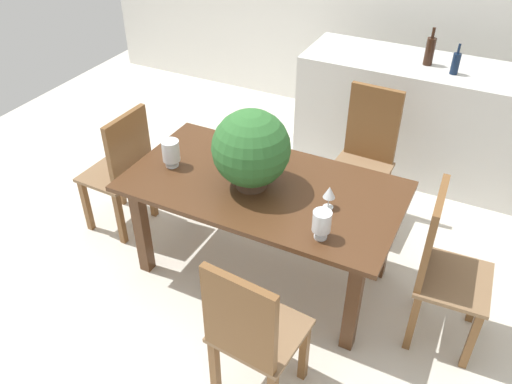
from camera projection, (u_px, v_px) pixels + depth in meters
The scene contains 14 objects.
ground_plane at pixel (267, 263), 3.79m from camera, with size 7.04×7.04×0.00m, color silver.
dining_table at pixel (263, 198), 3.36m from camera, with size 1.73×0.93×0.75m.
chair_near_right at pixel (250, 332), 2.60m from camera, with size 0.47×0.46×0.99m.
chair_head_end at pixel (123, 167), 3.82m from camera, with size 0.42×0.46×0.99m.
chair_far_right at pixel (365, 152), 3.93m from camera, with size 0.44×0.49×1.06m.
chair_foot_end at pixel (441, 262), 2.99m from camera, with size 0.43×0.47×1.02m.
flower_centerpiece at pixel (251, 149), 3.12m from camera, with size 0.48×0.48×0.51m.
crystal_vase_left at pixel (322, 222), 2.82m from camera, with size 0.10×0.10×0.17m.
crystal_vase_center_near at pixel (171, 151), 3.40m from camera, with size 0.12×0.12×0.19m.
crystal_vase_right at pixel (233, 136), 3.55m from camera, with size 0.10×0.10×0.20m.
wine_glass at pixel (329, 193), 3.04m from camera, with size 0.07×0.07×0.15m.
kitchen_counter at pixel (416, 119), 4.53m from camera, with size 1.99×0.69×0.99m, color silver.
wine_bottle_dark at pixel (456, 63), 4.02m from camera, with size 0.06×0.06×0.24m.
wine_bottle_tall at pixel (430, 51), 4.16m from camera, with size 0.07×0.07×0.30m.
Camera 1 is at (1.17, -2.51, 2.64)m, focal length 36.88 mm.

